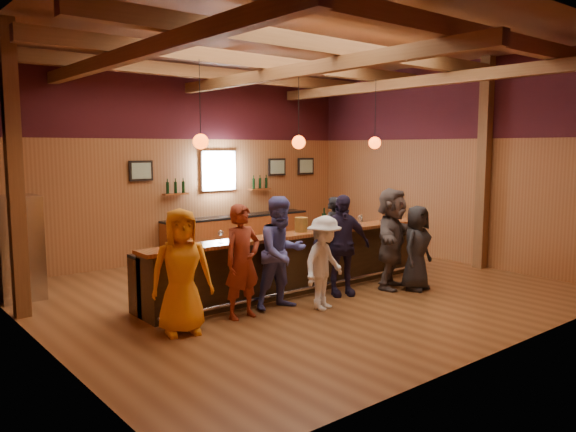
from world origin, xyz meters
The scene contains 27 objects.
room centered at (0.00, 0.06, 3.21)m, with size 9.04×9.00×4.52m.
bar_counter centered at (0.02, 0.15, 0.52)m, with size 6.30×1.07×1.11m.
back_bar_cabinet centered at (1.20, 3.72, 0.48)m, with size 4.00×0.52×0.95m.
window centered at (0.80, 3.95, 2.05)m, with size 0.95×0.09×0.95m.
framed_pictures centered at (1.67, 3.94, 2.10)m, with size 5.35×0.05×0.45m.
wine_shelves centered at (0.80, 3.88, 1.62)m, with size 3.00×0.18×0.30m.
pendant_lights centered at (0.00, 0.00, 2.71)m, with size 4.24×0.24×1.37m.
stainless_fridge centered at (-4.10, 2.60, 0.90)m, with size 0.70×0.70×1.80m, color silver.
customer_orange centered at (-2.80, -0.77, 0.89)m, with size 0.87×0.56×1.78m, color orange.
customer_redvest centered at (-1.73, -0.71, 0.88)m, with size 0.64×0.42×1.76m, color maroon.
customer_denim centered at (-0.95, -0.70, 0.92)m, with size 0.89×0.70×1.84m, color #4D519B.
customer_white centered at (-0.45, -1.17, 0.76)m, with size 0.98×0.57×1.52m, color white.
customer_navy centered at (0.39, -0.71, 0.90)m, with size 1.05×0.44×1.79m, color #211A34.
customer_brown centered at (1.47, -0.94, 0.94)m, with size 1.74×0.55×1.87m, color #584A46.
customer_dark centered at (1.72, -1.32, 0.78)m, with size 0.76×0.50×1.56m, color black.
bartender centered at (1.76, 0.96, 0.78)m, with size 0.57×0.37×1.56m, color black.
ice_bucket centered at (-0.04, -0.12, 1.24)m, with size 0.24×0.24×0.26m, color brown.
bottle_a centered at (0.51, -0.13, 1.26)m, with size 0.09×0.09×0.39m.
bottle_b centered at (0.93, -0.11, 1.23)m, with size 0.07×0.07×0.31m.
glass_a centered at (-2.42, -0.23, 1.24)m, with size 0.08×0.08×0.18m.
glass_b centered at (-1.79, -0.21, 1.25)m, with size 0.09×0.09×0.20m.
glass_c centered at (-1.46, -0.12, 1.24)m, with size 0.08×0.08×0.18m.
glass_d centered at (-0.96, -0.27, 1.24)m, with size 0.08×0.08×0.18m.
glass_e centered at (-0.61, -0.08, 1.24)m, with size 0.08×0.08×0.18m.
glass_f centered at (0.73, -0.19, 1.24)m, with size 0.08×0.08×0.18m.
glass_g centered at (1.48, -0.12, 1.24)m, with size 0.08×0.08×0.18m.
glass_h centered at (2.23, -0.16, 1.24)m, with size 0.08×0.08×0.18m.
Camera 1 is at (-6.51, -7.67, 2.61)m, focal length 35.00 mm.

